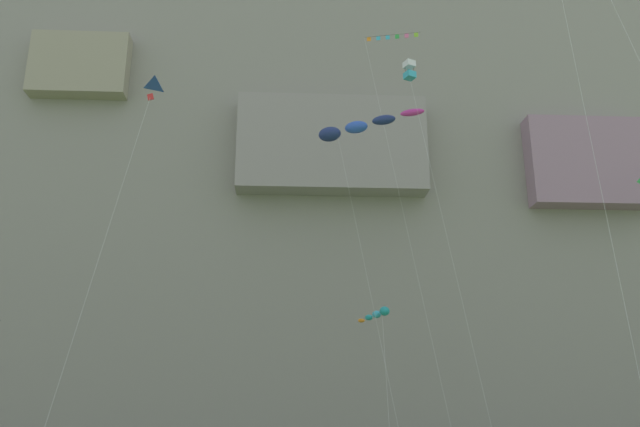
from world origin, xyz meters
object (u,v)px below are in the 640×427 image
at_px(kite_delta_upper_left, 140,107).
at_px(kite_windsock_near_cliff, 377,314).
at_px(kite_windsock_mid_center, 354,128).
at_px(kite_banner_front_field, 396,83).
at_px(kite_box_high_center, 410,72).

distance_m(kite_delta_upper_left, kite_windsock_near_cliff, 19.24).
bearing_deg(kite_delta_upper_left, kite_windsock_mid_center, 42.90).
bearing_deg(kite_delta_upper_left, kite_banner_front_field, 40.09).
distance_m(kite_box_high_center, kite_banner_front_field, 6.26).
distance_m(kite_delta_upper_left, kite_windsock_mid_center, 16.51).
bearing_deg(kite_windsock_near_cliff, kite_delta_upper_left, -138.91).
xyz_separation_m(kite_delta_upper_left, kite_box_high_center, (14.90, 6.92, 6.27)).
distance_m(kite_windsock_near_cliff, kite_windsock_mid_center, 12.67).
relative_size(kite_windsock_mid_center, kite_banner_front_field, 0.71).
relative_size(kite_delta_upper_left, kite_windsock_mid_center, 0.82).
height_order(kite_box_high_center, kite_windsock_mid_center, kite_box_high_center).
height_order(kite_windsock_near_cliff, kite_box_high_center, kite_box_high_center).
relative_size(kite_box_high_center, kite_banner_front_field, 0.79).
bearing_deg(kite_windsock_mid_center, kite_windsock_near_cliff, 20.27).
distance_m(kite_delta_upper_left, kite_banner_front_field, 21.53).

